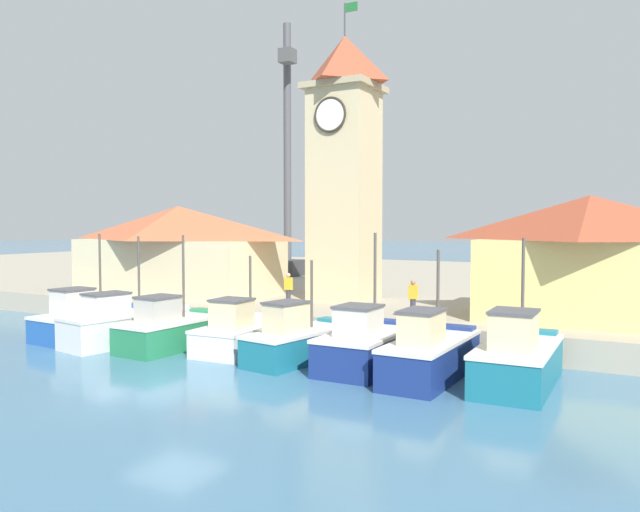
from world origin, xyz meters
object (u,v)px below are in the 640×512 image
Objects in this scene: fishing_boat_mid_right at (367,345)px; warehouse_left at (179,249)px; fishing_boat_center at (300,340)px; fishing_boat_right_outer at (518,359)px; clock_tower at (344,161)px; port_crane_far at (287,179)px; fishing_boat_right_inner at (430,354)px; fishing_boat_left_outer at (125,325)px; fishing_boat_mid_left at (242,333)px; dock_worker_along_quay at (288,290)px; warehouse_right at (589,256)px; fishing_boat_left_inner at (172,330)px; dock_worker_near_tower at (413,299)px; fishing_boat_far_left at (88,321)px.

fishing_boat_mid_right is 16.59m from warehouse_left.
fishing_boat_right_outer is (7.59, 0.16, 0.08)m from fishing_boat_center.
port_crane_far is at bearing 132.61° from clock_tower.
fishing_boat_mid_right reaches higher than fishing_boat_right_inner.
fishing_boat_left_outer is 9.39m from warehouse_left.
fishing_boat_mid_left is 2.88m from fishing_boat_center.
dock_worker_along_quay is (9.37, -15.16, -6.33)m from port_crane_far.
warehouse_right is 12.89m from dock_worker_along_quay.
warehouse_left reaches higher than fishing_boat_left_inner.
clock_tower is at bearing 78.09° from dock_worker_along_quay.
clock_tower reaches higher than dock_worker_near_tower.
dock_worker_near_tower is at bearing -5.21° from dock_worker_along_quay.
fishing_boat_left_inner is at bearing 4.59° from fishing_boat_left_outer.
fishing_boat_right_outer is at bearing -41.71° from dock_worker_near_tower.
dock_worker_along_quay is (6.72, 5.66, 1.16)m from fishing_boat_far_left.
warehouse_right is at bearing -29.78° from port_crane_far.
dock_worker_along_quay is at bearing 174.79° from dock_worker_near_tower.
fishing_boat_right_outer is at bearing 1.18° from fishing_boat_center.
port_crane_far is at bearing 127.69° from fishing_boat_mid_right.
fishing_boat_mid_right is 2.89× the size of dock_worker_near_tower.
clock_tower is at bearing 173.14° from warehouse_right.
fishing_boat_mid_right is 0.31× the size of clock_tower.
fishing_boat_mid_right is 0.41× the size of warehouse_left.
fishing_boat_far_left reaches higher than fishing_boat_left_inner.
dock_worker_near_tower is (12.98, 5.09, 1.16)m from fishing_boat_far_left.
warehouse_left is at bearing -85.80° from port_crane_far.
fishing_boat_far_left reaches higher than fishing_boat_mid_left.
fishing_boat_left_inner is 23.38m from port_crane_far.
fishing_boat_left_outer reaches higher than fishing_boat_mid_left.
warehouse_right is (6.21, 7.75, 2.85)m from fishing_boat_mid_right.
warehouse_right is 5.25× the size of dock_worker_near_tower.
dock_worker_along_quay is (-6.28, 5.10, 1.12)m from fishing_boat_mid_right.
clock_tower reaches higher than fishing_boat_mid_left.
fishing_boat_right_inner reaches higher than fishing_boat_mid_left.
clock_tower is 9.20× the size of dock_worker_along_quay.
warehouse_left reaches higher than fishing_boat_left_outer.
fishing_boat_left_outer is 7.98m from fishing_boat_center.
port_crane_far is 11.41× the size of dock_worker_along_quay.
dock_worker_near_tower is (5.41, -4.62, -6.19)m from clock_tower.
fishing_boat_right_outer is (17.99, 0.63, 0.08)m from fishing_boat_far_left.
fishing_boat_mid_left is at bearing -142.25° from dock_worker_near_tower.
fishing_boat_right_inner is 10.28m from dock_worker_along_quay.
warehouse_right reaches higher than dock_worker_along_quay.
fishing_boat_mid_left is at bearing -80.29° from dock_worker_along_quay.
fishing_boat_left_outer is at bearing -175.41° from fishing_boat_left_inner.
clock_tower is 12.54m from warehouse_right.
warehouse_left is (-9.23, 6.87, 2.85)m from fishing_boat_mid_left.
dock_worker_along_quay is at bearing -58.29° from port_crane_far.
warehouse_left is at bearing 156.11° from fishing_boat_right_inner.
fishing_boat_left_outer is 1.09× the size of fishing_boat_center.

